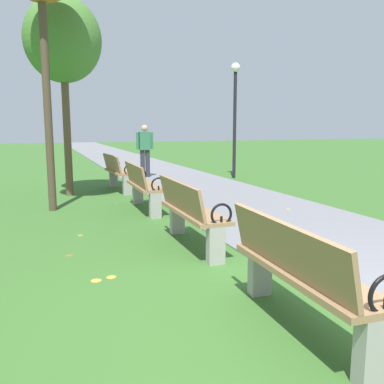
% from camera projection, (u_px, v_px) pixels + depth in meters
% --- Properties ---
extents(ground_plane, '(80.00, 80.00, 0.00)m').
position_uv_depth(ground_plane, '(353.00, 323.00, 3.39)').
color(ground_plane, '#386628').
extents(paved_walkway, '(3.06, 44.00, 0.02)m').
position_uv_depth(paved_walkway, '(121.00, 159.00, 20.57)').
color(paved_walkway, slate).
rests_on(paved_walkway, ground).
extents(park_bench_1, '(0.53, 1.62, 0.90)m').
position_uv_depth(park_bench_1, '(299.00, 272.00, 3.19)').
color(park_bench_1, '#93704C').
rests_on(park_bench_1, ground).
extents(park_bench_2, '(0.49, 1.61, 0.90)m').
position_uv_depth(park_bench_2, '(190.00, 212.00, 5.45)').
color(park_bench_2, '#93704C').
rests_on(park_bench_2, ground).
extents(park_bench_3, '(0.51, 1.61, 0.90)m').
position_uv_depth(park_bench_3, '(143.00, 185.00, 7.87)').
color(park_bench_3, '#93704C').
rests_on(park_bench_3, ground).
extents(park_bench_4, '(0.55, 1.62, 0.90)m').
position_uv_depth(park_bench_4, '(118.00, 171.00, 10.31)').
color(park_bench_4, '#93704C').
rests_on(park_bench_4, ground).
extents(tree_2, '(1.69, 1.69, 4.42)m').
position_uv_depth(tree_2, '(63.00, 41.00, 9.14)').
color(tree_2, brown).
rests_on(tree_2, ground).
extents(pedestrian_walking, '(0.53, 0.24, 1.62)m').
position_uv_depth(pedestrian_walking, '(145.00, 148.00, 12.89)').
color(pedestrian_walking, '#2D2D38').
rests_on(pedestrian_walking, paved_walkway).
extents(lamp_post, '(0.28, 0.28, 3.48)m').
position_uv_depth(lamp_post, '(235.00, 103.00, 12.55)').
color(lamp_post, black).
rests_on(lamp_post, ground).
extents(scattered_leaves, '(4.54, 11.60, 0.02)m').
position_uv_depth(scattered_leaves, '(155.00, 242.00, 5.73)').
color(scattered_leaves, gold).
rests_on(scattered_leaves, ground).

